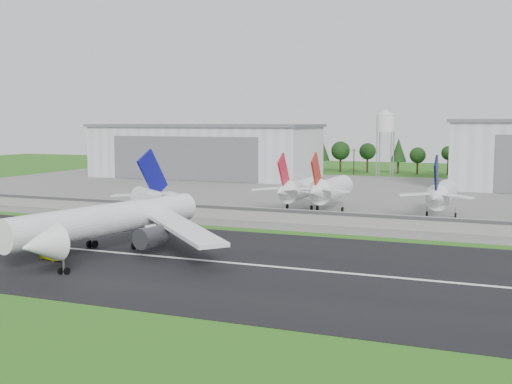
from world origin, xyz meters
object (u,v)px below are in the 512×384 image
at_px(ground_vehicle, 53,255).
at_px(parked_jet_navy, 441,194).
at_px(main_airliner, 107,227).
at_px(parked_jet_red_a, 298,189).
at_px(parked_jet_red_b, 329,189).

relative_size(ground_vehicle, parked_jet_navy, 0.17).
height_order(ground_vehicle, parked_jet_navy, parked_jet_navy).
bearing_deg(parked_jet_navy, main_airliner, -128.25).
height_order(main_airliner, ground_vehicle, main_airliner).
xyz_separation_m(ground_vehicle, parked_jet_navy, (57.93, 75.84, 5.28)).
bearing_deg(ground_vehicle, parked_jet_red_a, 0.52).
height_order(parked_jet_red_b, parked_jet_navy, parked_jet_red_b).
bearing_deg(ground_vehicle, parked_jet_navy, -21.96).
xyz_separation_m(parked_jet_red_a, parked_jet_red_b, (8.66, 0.05, 0.32)).
bearing_deg(main_airliner, parked_jet_red_b, -97.10).
relative_size(main_airliner, parked_jet_red_b, 1.88).
height_order(main_airliner, parked_jet_navy, main_airliner).
bearing_deg(parked_jet_red_b, parked_jet_navy, -0.04).
bearing_deg(parked_jet_red_b, ground_vehicle, -110.81).
distance_m(main_airliner, parked_jet_navy, 85.29).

